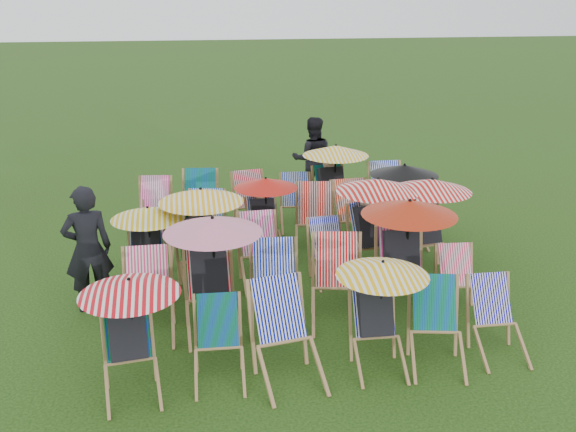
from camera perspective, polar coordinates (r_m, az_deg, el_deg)
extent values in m
plane|color=black|center=(9.15, 0.70, -6.00)|extent=(100.00, 100.00, 0.00)
cube|color=#096230|center=(6.93, -14.08, -9.94)|extent=(0.48, 0.38, 0.53)
cube|color=black|center=(6.89, -14.06, -10.12)|extent=(0.41, 0.43, 0.56)
sphere|color=tan|center=(6.84, -14.30, -7.62)|extent=(0.20, 0.20, 0.20)
cylinder|color=black|center=(6.75, -13.73, -8.41)|extent=(0.03, 0.03, 0.65)
cone|color=red|center=(6.62, -13.94, -6.12)|extent=(1.02, 1.02, 0.16)
cube|color=#096126|center=(7.01, -6.28, -9.21)|extent=(0.45, 0.34, 0.52)
cube|color=#060C8D|center=(6.95, -0.83, -8.23)|extent=(0.58, 0.47, 0.62)
cube|color=#0709A4|center=(7.23, 7.61, -8.30)|extent=(0.45, 0.34, 0.52)
cube|color=black|center=(7.19, 7.70, -8.47)|extent=(0.38, 0.39, 0.55)
sphere|color=tan|center=(7.14, 7.61, -6.08)|extent=(0.19, 0.19, 0.19)
cylinder|color=black|center=(7.06, 8.29, -6.83)|extent=(0.03, 0.03, 0.64)
cone|color=#F4B40C|center=(6.94, 8.41, -4.65)|extent=(1.01, 1.01, 0.16)
cube|color=#0B7637|center=(7.41, 12.88, -7.52)|extent=(0.54, 0.44, 0.57)
cube|color=#0F068C|center=(7.78, 17.60, -7.01)|extent=(0.45, 0.33, 0.52)
cube|color=#D62A63|center=(8.03, -12.40, -4.98)|extent=(0.51, 0.37, 0.60)
cube|color=red|center=(7.93, -7.06, -4.88)|extent=(0.52, 0.39, 0.61)
cube|color=black|center=(7.89, -7.03, -5.04)|extent=(0.44, 0.45, 0.64)
sphere|color=tan|center=(7.85, -7.19, -2.48)|extent=(0.22, 0.22, 0.22)
cylinder|color=black|center=(7.74, -6.62, -3.22)|extent=(0.03, 0.03, 0.75)
cone|color=pink|center=(7.61, -6.72, -0.84)|extent=(1.18, 1.18, 0.18)
cube|color=#0819AA|center=(8.06, -1.26, -4.35)|extent=(0.55, 0.43, 0.61)
cube|color=#BF060A|center=(8.15, 4.37, -3.90)|extent=(0.60, 0.48, 0.63)
cube|color=#F33095|center=(8.50, 9.91, -3.19)|extent=(0.58, 0.46, 0.63)
cube|color=black|center=(8.45, 9.98, -3.34)|extent=(0.50, 0.51, 0.66)
sphere|color=tan|center=(8.42, 9.97, -0.87)|extent=(0.23, 0.23, 0.23)
cylinder|color=black|center=(8.32, 10.60, -1.59)|extent=(0.03, 0.03, 0.77)
cone|color=#AC2309|center=(8.20, 10.75, 0.72)|extent=(1.21, 1.21, 0.19)
cube|color=#F23066|center=(8.62, 14.69, -4.23)|extent=(0.45, 0.35, 0.50)
cube|color=#0725A0|center=(9.07, -12.44, -2.76)|extent=(0.44, 0.32, 0.52)
cube|color=black|center=(9.03, -12.45, -2.87)|extent=(0.36, 0.38, 0.54)
sphere|color=tan|center=(9.01, -12.56, -0.98)|extent=(0.19, 0.19, 0.19)
cylinder|color=black|center=(8.90, -12.22, -1.51)|extent=(0.03, 0.03, 0.63)
cone|color=#DFB40B|center=(8.81, -12.36, 0.25)|extent=(1.00, 1.00, 0.15)
cube|color=#0B7430|center=(9.09, -8.09, -1.77)|extent=(0.56, 0.45, 0.61)
cube|color=black|center=(9.04, -8.03, -1.89)|extent=(0.49, 0.50, 0.63)
sphere|color=tan|center=(9.03, -8.25, 0.32)|extent=(0.22, 0.22, 0.22)
cylinder|color=black|center=(8.92, -7.66, -0.25)|extent=(0.03, 0.03, 0.74)
cone|color=#FFB10D|center=(8.81, -7.75, 1.83)|extent=(1.17, 1.17, 0.18)
cube|color=#DE2C8B|center=(9.18, -2.68, -1.55)|extent=(0.51, 0.38, 0.58)
cube|color=#080DAE|center=(9.26, 3.39, -1.81)|extent=(0.46, 0.35, 0.52)
cube|color=#0828A8|center=(9.46, 7.21, -0.78)|extent=(0.56, 0.44, 0.62)
cube|color=black|center=(9.42, 7.33, -0.90)|extent=(0.48, 0.50, 0.65)
sphere|color=tan|center=(9.40, 7.16, 1.26)|extent=(0.23, 0.23, 0.23)
cylinder|color=black|center=(9.31, 7.88, 0.71)|extent=(0.03, 0.03, 0.76)
cone|color=red|center=(9.21, 7.98, 2.74)|extent=(1.19, 1.19, 0.18)
cube|color=red|center=(9.72, 11.82, -0.63)|extent=(0.55, 0.44, 0.60)
cube|color=black|center=(9.68, 11.96, -0.73)|extent=(0.47, 0.49, 0.63)
sphere|color=tan|center=(9.66, 11.80, 1.31)|extent=(0.22, 0.22, 0.22)
cylinder|color=black|center=(9.59, 12.52, 0.78)|extent=(0.03, 0.03, 0.73)
cone|color=red|center=(9.49, 12.67, 2.70)|extent=(1.15, 1.15, 0.18)
cube|color=#F5319A|center=(10.10, -11.42, -0.24)|extent=(0.50, 0.40, 0.54)
cube|color=#0831A6|center=(10.19, -7.26, 0.58)|extent=(0.56, 0.46, 0.60)
cube|color=#082FAD|center=(10.22, -2.33, 0.22)|extent=(0.45, 0.34, 0.52)
cube|color=black|center=(10.18, -2.29, 0.14)|extent=(0.38, 0.39, 0.54)
sphere|color=tan|center=(10.18, -2.40, 1.81)|extent=(0.19, 0.19, 0.19)
cylinder|color=black|center=(10.08, -1.97, 1.38)|extent=(0.03, 0.03, 0.63)
cone|color=red|center=(10.00, -1.99, 2.96)|extent=(0.99, 0.99, 0.15)
cube|color=red|center=(10.30, 2.43, 1.15)|extent=(0.59, 0.48, 0.63)
cube|color=red|center=(10.53, 5.62, 1.44)|extent=(0.55, 0.42, 0.63)
cube|color=#D82B6B|center=(10.68, 9.61, 1.14)|extent=(0.53, 0.42, 0.57)
cube|color=black|center=(10.64, 9.73, 1.06)|extent=(0.46, 0.47, 0.60)
sphere|color=tan|center=(10.63, 9.58, 2.83)|extent=(0.21, 0.21, 0.21)
cylinder|color=black|center=(10.55, 10.20, 2.38)|extent=(0.03, 0.03, 0.70)
cone|color=black|center=(10.46, 10.30, 4.06)|extent=(1.10, 1.10, 0.17)
cube|color=#FF3396|center=(11.25, -11.75, 1.95)|extent=(0.52, 0.42, 0.57)
cube|color=#0A6B3D|center=(11.24, -7.85, 2.49)|extent=(0.57, 0.46, 0.63)
cube|color=red|center=(11.25, -3.46, 2.45)|extent=(0.55, 0.44, 0.59)
cube|color=#072394|center=(11.33, 0.66, 2.39)|extent=(0.50, 0.39, 0.56)
cube|color=#0A723E|center=(11.55, 3.74, 2.95)|extent=(0.54, 0.42, 0.60)
cube|color=black|center=(11.50, 3.82, 2.88)|extent=(0.46, 0.48, 0.63)
sphere|color=tan|center=(11.51, 3.69, 4.61)|extent=(0.22, 0.22, 0.22)
cylinder|color=black|center=(11.41, 4.22, 4.19)|extent=(0.03, 0.03, 0.74)
cone|color=#F5B70C|center=(11.33, 4.26, 5.84)|extent=(1.16, 1.16, 0.18)
cube|color=#071898|center=(11.76, 8.71, 3.21)|extent=(0.53, 0.39, 0.63)
imported|color=black|center=(8.51, -17.38, -2.81)|extent=(0.68, 0.52, 1.67)
imported|color=black|center=(12.58, 2.18, 5.08)|extent=(0.86, 0.70, 1.66)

